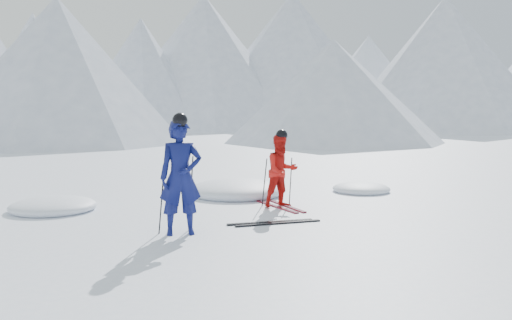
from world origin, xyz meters
name	(u,v)px	position (x,y,z in m)	size (l,w,h in m)	color
ground	(327,211)	(0.00, 0.00, 0.00)	(160.00, 160.00, 0.00)	white
mountain_range	(175,54)	(5.71, 35.31, 6.72)	(106.15, 62.94, 15.53)	#B2BCD1
skier_blue	(181,177)	(-3.44, -0.89, 1.00)	(0.73, 0.48, 2.00)	#0D1351
skier_red	(281,171)	(-0.71, 0.79, 0.81)	(0.78, 0.61, 1.61)	red
pole_blue_left	(162,196)	(-3.74, -0.74, 0.67)	(0.02, 0.02, 1.33)	black
pole_blue_right	(191,193)	(-3.19, -0.64, 0.67)	(0.02, 0.02, 1.33)	black
pole_red_left	(264,182)	(-1.01, 1.04, 0.54)	(0.02, 0.02, 1.07)	black
pole_red_right	(291,181)	(-0.41, 0.94, 0.54)	(0.02, 0.02, 1.07)	black
ski_worn_left	(276,207)	(-0.83, 0.79, 0.01)	(0.09, 1.70, 0.03)	black
ski_worn_right	(286,206)	(-0.59, 0.79, 0.01)	(0.09, 1.70, 0.03)	black
ski_loose_a	(270,222)	(-1.63, -0.65, 0.01)	(0.09, 1.70, 0.03)	black
ski_loose_b	(278,223)	(-1.53, -0.80, 0.01)	(0.09, 1.70, 0.03)	black
snow_lumps	(215,198)	(-1.70, 2.52, 0.00)	(9.24, 2.74, 0.54)	white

